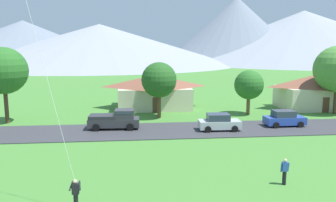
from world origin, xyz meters
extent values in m
cube|color=#38383D|center=(0.00, 26.38, 0.04)|extent=(160.00, 6.75, 0.08)
cone|color=#8E939E|center=(-18.13, 155.15, 9.29)|extent=(126.20, 126.20, 18.59)
cone|color=slate|center=(-55.27, 164.79, 10.35)|extent=(102.74, 102.74, 20.70)
cone|color=#8E939E|center=(87.72, 168.30, 13.55)|extent=(139.23, 139.23, 27.09)
cone|color=slate|center=(51.35, 169.50, 16.87)|extent=(73.91, 73.91, 33.74)
cube|color=beige|center=(0.32, 39.91, 1.47)|extent=(9.77, 7.90, 2.93)
pyramid|color=brown|center=(0.32, 39.91, 3.74)|extent=(10.56, 8.53, 1.61)
cube|color=brown|center=(0.32, 35.94, 1.00)|extent=(0.90, 0.06, 2.00)
cube|color=beige|center=(22.19, 36.92, 1.49)|extent=(9.07, 6.26, 2.99)
pyramid|color=brown|center=(22.19, 36.92, 3.81)|extent=(9.80, 6.76, 1.64)
cube|color=brown|center=(22.19, 33.77, 1.00)|extent=(0.90, 0.06, 2.00)
cylinder|color=#4C3823|center=(-16.64, 31.58, 1.97)|extent=(0.44, 0.44, 3.94)
sphere|color=#286623|center=(-16.64, 31.58, 5.88)|extent=(5.16, 5.16, 5.16)
cylinder|color=brown|center=(11.77, 33.61, 1.20)|extent=(0.44, 0.44, 2.40)
sphere|color=#286623|center=(11.77, 33.61, 3.77)|extent=(3.65, 3.65, 3.65)
cylinder|color=brown|center=(0.47, 32.66, 1.51)|extent=(0.44, 0.44, 3.02)
sphere|color=#23561E|center=(0.47, 32.66, 4.59)|extent=(4.19, 4.19, 4.19)
cylinder|color=#4C3823|center=(23.02, 33.14, 1.73)|extent=(0.44, 0.44, 3.46)
cube|color=#B7BCC1|center=(6.10, 25.84, 0.68)|extent=(4.24, 1.91, 0.80)
cube|color=#2D3847|center=(5.95, 25.84, 1.42)|extent=(2.24, 1.64, 0.68)
cylinder|color=black|center=(7.47, 26.72, 0.40)|extent=(0.65, 0.26, 0.64)
cylinder|color=black|center=(7.43, 24.88, 0.40)|extent=(0.65, 0.26, 0.64)
cylinder|color=black|center=(4.78, 26.79, 0.40)|extent=(0.65, 0.26, 0.64)
cylinder|color=black|center=(4.73, 24.95, 0.40)|extent=(0.65, 0.26, 0.64)
cube|color=#2847A8|center=(13.49, 26.93, 0.68)|extent=(4.25, 1.92, 0.80)
cube|color=#2D3847|center=(13.34, 26.92, 1.42)|extent=(2.24, 1.65, 0.68)
cylinder|color=black|center=(14.82, 27.89, 0.40)|extent=(0.65, 0.26, 0.64)
cylinder|color=black|center=(14.87, 26.05, 0.40)|extent=(0.65, 0.26, 0.64)
cylinder|color=black|center=(12.12, 27.81, 0.40)|extent=(0.65, 0.26, 0.64)
cylinder|color=black|center=(12.17, 25.97, 0.40)|extent=(0.65, 0.26, 0.64)
cube|color=#333338|center=(-4.61, 27.54, 0.75)|extent=(5.27, 2.18, 0.84)
cube|color=#333338|center=(-3.51, 27.50, 1.62)|extent=(1.96, 1.90, 0.90)
cube|color=#2D3847|center=(-3.51, 27.50, 1.89)|extent=(1.68, 1.93, 0.28)
cube|color=#28282C|center=(-5.76, 27.58, 1.35)|extent=(2.77, 2.05, 0.36)
cylinder|color=black|center=(-2.87, 28.50, 0.46)|extent=(0.77, 0.31, 0.76)
cylinder|color=black|center=(-2.94, 26.46, 0.46)|extent=(0.77, 0.31, 0.76)
cylinder|color=black|center=(-6.27, 28.62, 0.46)|extent=(0.77, 0.31, 0.76)
cylinder|color=black|center=(-6.34, 26.58, 0.46)|extent=(0.77, 0.31, 0.76)
cylinder|color=black|center=(-5.61, 10.15, 0.44)|extent=(0.24, 0.24, 0.88)
cube|color=black|center=(-5.61, 10.15, 1.17)|extent=(0.36, 0.22, 0.58)
sphere|color=beige|center=(-5.61, 10.15, 1.57)|extent=(0.21, 0.21, 0.21)
cylinder|color=black|center=(-5.83, 10.21, 1.31)|extent=(0.18, 0.55, 0.37)
cylinder|color=black|center=(-5.39, 10.21, 1.31)|extent=(0.18, 0.55, 0.37)
cylinder|color=silver|center=(-7.37, 11.62, 8.18)|extent=(3.54, 2.98, 13.27)
cylinder|color=black|center=(6.73, 12.18, 0.44)|extent=(0.24, 0.24, 0.88)
cube|color=#2D51A3|center=(6.73, 12.18, 1.17)|extent=(0.36, 0.22, 0.58)
sphere|color=beige|center=(6.73, 12.18, 1.57)|extent=(0.21, 0.21, 0.21)
cylinder|color=#2D51A3|center=(6.51, 12.18, 1.12)|extent=(0.12, 0.18, 0.59)
cylinder|color=#2D51A3|center=(6.95, 12.18, 1.12)|extent=(0.12, 0.18, 0.59)
camera|label=1|loc=(-2.47, -6.89, 8.53)|focal=36.07mm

